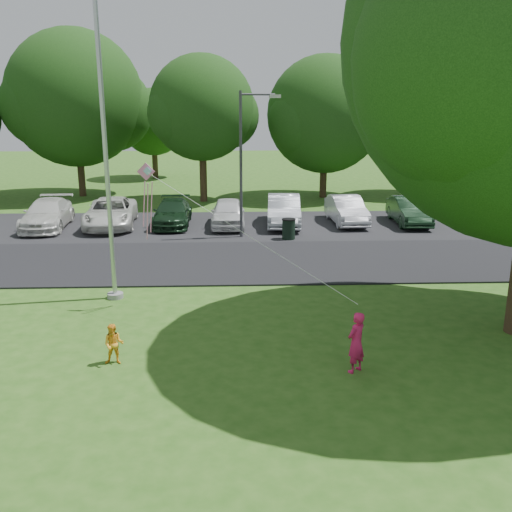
{
  "coord_description": "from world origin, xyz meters",
  "views": [
    {
      "loc": [
        0.28,
        -12.19,
        6.03
      ],
      "look_at": [
        0.92,
        4.0,
        1.6
      ],
      "focal_mm": 40.0,
      "sensor_mm": 36.0,
      "label": 1
    }
  ],
  "objects_px": {
    "flagpole": "(106,165)",
    "child_yellow": "(114,344)",
    "kite": "(153,191)",
    "woman": "(356,342)",
    "street_lamp": "(247,152)",
    "trash_can": "(289,229)"
  },
  "relations": [
    {
      "from": "flagpole",
      "to": "woman",
      "type": "relative_size",
      "value": 6.91
    },
    {
      "from": "street_lamp",
      "to": "kite",
      "type": "bearing_deg",
      "value": -116.07
    },
    {
      "from": "flagpole",
      "to": "street_lamp",
      "type": "height_order",
      "value": "flagpole"
    },
    {
      "from": "woman",
      "to": "flagpole",
      "type": "bearing_deg",
      "value": -80.47
    },
    {
      "from": "woman",
      "to": "child_yellow",
      "type": "bearing_deg",
      "value": -47.61
    },
    {
      "from": "trash_can",
      "to": "child_yellow",
      "type": "relative_size",
      "value": 0.98
    },
    {
      "from": "street_lamp",
      "to": "trash_can",
      "type": "height_order",
      "value": "street_lamp"
    },
    {
      "from": "flagpole",
      "to": "street_lamp",
      "type": "distance_m",
      "value": 9.15
    },
    {
      "from": "flagpole",
      "to": "woman",
      "type": "bearing_deg",
      "value": -39.26
    },
    {
      "from": "child_yellow",
      "to": "kite",
      "type": "distance_m",
      "value": 4.88
    },
    {
      "from": "flagpole",
      "to": "child_yellow",
      "type": "relative_size",
      "value": 10.09
    },
    {
      "from": "street_lamp",
      "to": "woman",
      "type": "xyz_separation_m",
      "value": [
        2.17,
        -13.37,
        -3.15
      ]
    },
    {
      "from": "child_yellow",
      "to": "woman",
      "type": "bearing_deg",
      "value": -5.07
    },
    {
      "from": "child_yellow",
      "to": "kite",
      "type": "height_order",
      "value": "kite"
    },
    {
      "from": "kite",
      "to": "woman",
      "type": "bearing_deg",
      "value": -41.74
    },
    {
      "from": "street_lamp",
      "to": "trash_can",
      "type": "xyz_separation_m",
      "value": [
        1.85,
        -0.55,
        -3.38
      ]
    },
    {
      "from": "child_yellow",
      "to": "kite",
      "type": "relative_size",
      "value": 0.18
    },
    {
      "from": "trash_can",
      "to": "kite",
      "type": "height_order",
      "value": "kite"
    },
    {
      "from": "street_lamp",
      "to": "kite",
      "type": "relative_size",
      "value": 1.17
    },
    {
      "from": "woman",
      "to": "child_yellow",
      "type": "relative_size",
      "value": 1.46
    },
    {
      "from": "trash_can",
      "to": "woman",
      "type": "height_order",
      "value": "woman"
    },
    {
      "from": "flagpole",
      "to": "woman",
      "type": "distance_m",
      "value": 9.1
    }
  ]
}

